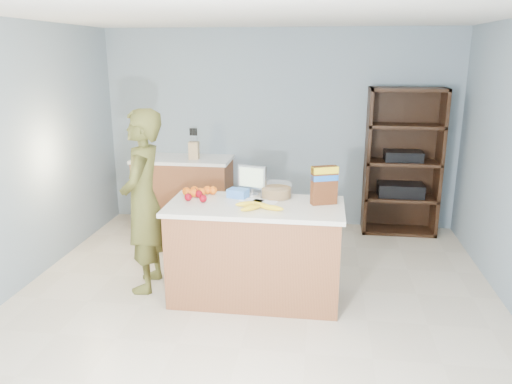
# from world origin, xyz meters

# --- Properties ---
(floor) EXTENTS (4.50, 5.00, 0.02)m
(floor) POSITION_xyz_m (0.00, 0.00, 0.00)
(floor) COLOR beige
(floor) RESTS_ON ground
(walls) EXTENTS (4.52, 5.02, 2.51)m
(walls) POSITION_xyz_m (0.00, 0.00, 1.65)
(walls) COLOR gray
(walls) RESTS_ON ground
(counter_peninsula) EXTENTS (1.56, 0.76, 0.90)m
(counter_peninsula) POSITION_xyz_m (0.00, 0.30, 0.42)
(counter_peninsula) COLOR brown
(counter_peninsula) RESTS_ON ground
(back_cabinet) EXTENTS (1.24, 0.62, 0.90)m
(back_cabinet) POSITION_xyz_m (-1.20, 2.20, 0.45)
(back_cabinet) COLOR brown
(back_cabinet) RESTS_ON ground
(shelving_unit) EXTENTS (0.90, 0.40, 1.80)m
(shelving_unit) POSITION_xyz_m (1.55, 2.35, 0.86)
(shelving_unit) COLOR black
(shelving_unit) RESTS_ON ground
(person) EXTENTS (0.46, 0.66, 1.72)m
(person) POSITION_xyz_m (-1.06, 0.38, 0.86)
(person) COLOR #4C4B1E
(person) RESTS_ON ground
(knife_block) EXTENTS (0.12, 0.10, 0.31)m
(knife_block) POSITION_xyz_m (-1.03, 2.14, 1.02)
(knife_block) COLOR tan
(knife_block) RESTS_ON back_cabinet
(envelopes) EXTENTS (0.36, 0.19, 0.00)m
(envelopes) POSITION_xyz_m (0.01, 0.41, 0.90)
(envelopes) COLOR white
(envelopes) RESTS_ON counter_peninsula
(bananas) EXTENTS (0.44, 0.27, 0.05)m
(bananas) POSITION_xyz_m (0.04, 0.17, 0.92)
(bananas) COLOR yellow
(bananas) RESTS_ON counter_peninsula
(apples) EXTENTS (0.21, 0.25, 0.07)m
(apples) POSITION_xyz_m (-0.55, 0.39, 0.94)
(apples) COLOR maroon
(apples) RESTS_ON counter_peninsula
(oranges) EXTENTS (0.32, 0.20, 0.08)m
(oranges) POSITION_xyz_m (-0.57, 0.51, 0.94)
(oranges) COLOR orange
(oranges) RESTS_ON counter_peninsula
(blue_carton) EXTENTS (0.21, 0.17, 0.08)m
(blue_carton) POSITION_xyz_m (-0.19, 0.50, 0.94)
(blue_carton) COLOR blue
(blue_carton) RESTS_ON counter_peninsula
(salad_bowl) EXTENTS (0.30, 0.30, 0.13)m
(salad_bowl) POSITION_xyz_m (0.16, 0.56, 0.96)
(salad_bowl) COLOR #267219
(salad_bowl) RESTS_ON counter_peninsula
(tv) EXTENTS (0.28, 0.12, 0.28)m
(tv) POSITION_xyz_m (-0.07, 0.61, 1.06)
(tv) COLOR silver
(tv) RESTS_ON counter_peninsula
(cereal_box) EXTENTS (0.24, 0.16, 0.34)m
(cereal_box) POSITION_xyz_m (0.60, 0.40, 1.10)
(cereal_box) COLOR #592B14
(cereal_box) RESTS_ON counter_peninsula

